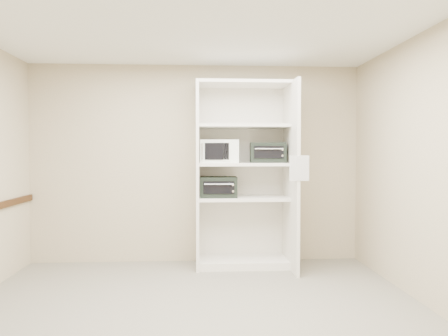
{
  "coord_description": "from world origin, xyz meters",
  "views": [
    {
      "loc": [
        0.03,
        -4.02,
        1.5
      ],
      "look_at": [
        0.34,
        1.27,
        1.32
      ],
      "focal_mm": 35.0,
      "sensor_mm": 36.0,
      "label": 1
    }
  ],
  "objects": [
    {
      "name": "floor",
      "position": [
        0.0,
        0.0,
        0.0
      ],
      "size": [
        4.5,
        4.0,
        0.01
      ],
      "primitive_type": "cube",
      "color": "#6B665B",
      "rests_on": "ground"
    },
    {
      "name": "wall_right",
      "position": [
        2.25,
        0.0,
        1.35
      ],
      "size": [
        0.02,
        4.0,
        2.7
      ],
      "primitive_type": "cube",
      "color": "#C0AE93",
      "rests_on": "ground"
    },
    {
      "name": "toaster_oven_lower",
      "position": [
        0.29,
        1.68,
        1.05
      ],
      "size": [
        0.49,
        0.37,
        0.27
      ],
      "primitive_type": "cube",
      "rotation": [
        0.0,
        0.0,
        -0.02
      ],
      "color": "black",
      "rests_on": "shelving_unit"
    },
    {
      "name": "paper_sign",
      "position": [
        1.22,
        1.07,
        1.32
      ],
      "size": [
        0.23,
        0.02,
        0.29
      ],
      "primitive_type": "cube",
      "rotation": [
        0.0,
        0.0,
        0.04
      ],
      "color": "white",
      "rests_on": "shelving_unit"
    },
    {
      "name": "ceiling",
      "position": [
        0.0,
        0.0,
        2.7
      ],
      "size": [
        4.5,
        4.0,
        0.01
      ],
      "primitive_type": "cube",
      "color": "white"
    },
    {
      "name": "wall_back",
      "position": [
        0.0,
        2.0,
        1.35
      ],
      "size": [
        4.5,
        0.02,
        2.7
      ],
      "primitive_type": "cube",
      "color": "#C0AE93",
      "rests_on": "ground"
    },
    {
      "name": "shelving_unit",
      "position": [
        0.67,
        1.7,
        1.13
      ],
      "size": [
        1.24,
        0.92,
        2.42
      ],
      "color": "silver",
      "rests_on": "floor"
    },
    {
      "name": "wall_front",
      "position": [
        0.0,
        -2.0,
        1.35
      ],
      "size": [
        4.5,
        0.02,
        2.7
      ],
      "primitive_type": "cube",
      "color": "#C0AE93",
      "rests_on": "ground"
    },
    {
      "name": "toaster_oven_upper",
      "position": [
        0.95,
        1.71,
        1.5
      ],
      "size": [
        0.49,
        0.38,
        0.26
      ],
      "primitive_type": "cube",
      "rotation": [
        0.0,
        0.0,
        -0.08
      ],
      "color": "black",
      "rests_on": "shelving_unit"
    },
    {
      "name": "microwave",
      "position": [
        0.32,
        1.71,
        1.52
      ],
      "size": [
        0.54,
        0.44,
        0.3
      ],
      "primitive_type": "cube",
      "rotation": [
        0.0,
        0.0,
        -0.13
      ],
      "color": "white",
      "rests_on": "shelving_unit"
    }
  ]
}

